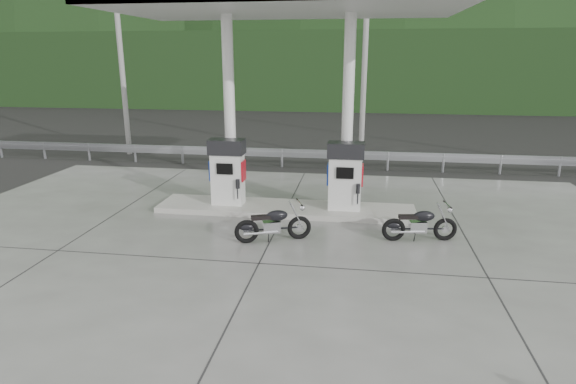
# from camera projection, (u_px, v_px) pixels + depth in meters

# --- Properties ---
(ground) EXTENTS (160.00, 160.00, 0.00)m
(ground) POSITION_uv_depth(u_px,v_px,m) (268.00, 246.00, 10.83)
(ground) COLOR black
(ground) RESTS_ON ground
(forecourt_apron) EXTENTS (18.00, 14.00, 0.02)m
(forecourt_apron) POSITION_uv_depth(u_px,v_px,m) (268.00, 246.00, 10.83)
(forecourt_apron) COLOR #63635F
(forecourt_apron) RESTS_ON ground
(pump_island) EXTENTS (7.00, 1.40, 0.15)m
(pump_island) POSITION_uv_depth(u_px,v_px,m) (285.00, 209.00, 13.18)
(pump_island) COLOR #99968E
(pump_island) RESTS_ON forecourt_apron
(gas_pump_left) EXTENTS (0.95, 0.55, 1.80)m
(gas_pump_left) POSITION_uv_depth(u_px,v_px,m) (228.00, 172.00, 13.15)
(gas_pump_left) COLOR silver
(gas_pump_left) RESTS_ON pump_island
(gas_pump_right) EXTENTS (0.95, 0.55, 1.80)m
(gas_pump_right) POSITION_uv_depth(u_px,v_px,m) (345.00, 176.00, 12.69)
(gas_pump_right) COLOR silver
(gas_pump_right) RESTS_ON pump_island
(canopy_column_left) EXTENTS (0.30, 0.30, 5.00)m
(canopy_column_left) POSITION_uv_depth(u_px,v_px,m) (230.00, 111.00, 13.09)
(canopy_column_left) COLOR white
(canopy_column_left) RESTS_ON pump_island
(canopy_column_right) EXTENTS (0.30, 0.30, 5.00)m
(canopy_column_right) POSITION_uv_depth(u_px,v_px,m) (348.00, 114.00, 12.63)
(canopy_column_right) COLOR white
(canopy_column_right) RESTS_ON pump_island
(canopy_roof) EXTENTS (8.50, 5.00, 0.40)m
(canopy_roof) POSITION_uv_depth(u_px,v_px,m) (285.00, 3.00, 11.75)
(canopy_roof) COLOR silver
(canopy_roof) RESTS_ON canopy_column_left
(guardrail) EXTENTS (26.00, 0.16, 1.42)m
(guardrail) POSITION_uv_depth(u_px,v_px,m) (308.00, 149.00, 18.25)
(guardrail) COLOR gray
(guardrail) RESTS_ON ground
(road) EXTENTS (60.00, 7.00, 0.01)m
(road) POSITION_uv_depth(u_px,v_px,m) (316.00, 151.00, 21.77)
(road) COLOR black
(road) RESTS_ON ground
(utility_pole_a) EXTENTS (0.22, 0.22, 8.00)m
(utility_pole_a) POSITION_uv_depth(u_px,v_px,m) (121.00, 59.00, 19.93)
(utility_pole_a) COLOR gray
(utility_pole_a) RESTS_ON ground
(utility_pole_b) EXTENTS (0.22, 0.22, 8.00)m
(utility_pole_b) POSITION_uv_depth(u_px,v_px,m) (365.00, 59.00, 18.49)
(utility_pole_b) COLOR gray
(utility_pole_b) RESTS_ON ground
(tree_band) EXTENTS (80.00, 6.00, 6.00)m
(tree_band) POSITION_uv_depth(u_px,v_px,m) (339.00, 71.00, 38.55)
(tree_band) COLOR black
(tree_band) RESTS_ON ground
(forested_hills) EXTENTS (100.00, 40.00, 140.00)m
(forested_hills) POSITION_uv_depth(u_px,v_px,m) (349.00, 86.00, 67.91)
(forested_hills) COLOR black
(forested_hills) RESTS_ON ground
(motorcycle_left) EXTENTS (1.74, 1.08, 0.79)m
(motorcycle_left) POSITION_uv_depth(u_px,v_px,m) (273.00, 225.00, 10.99)
(motorcycle_left) COLOR black
(motorcycle_left) RESTS_ON forecourt_apron
(motorcycle_right) EXTENTS (1.68, 0.77, 0.77)m
(motorcycle_right) POSITION_uv_depth(u_px,v_px,m) (420.00, 225.00, 11.02)
(motorcycle_right) COLOR black
(motorcycle_right) RESTS_ON forecourt_apron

